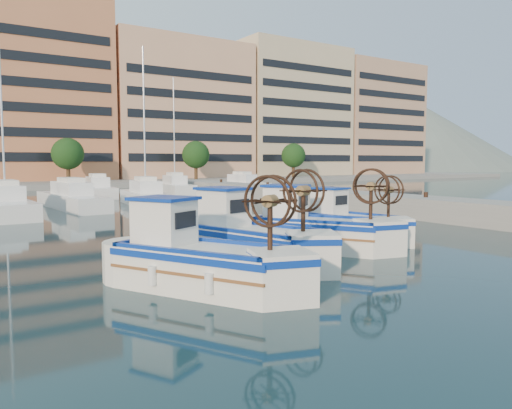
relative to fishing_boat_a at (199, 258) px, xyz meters
name	(u,v)px	position (x,y,z in m)	size (l,w,h in m)	color
ground	(322,259)	(5.24, 1.28, -0.82)	(300.00, 300.00, 0.00)	#17323B
quay	(398,205)	(18.24, 9.28, -0.22)	(3.00, 60.00, 1.20)	gray
waterfront	(84,109)	(14.47, 66.32, 10.28)	(180.00, 40.00, 25.60)	gray
hill_east	(414,170)	(145.24, 111.28, -0.82)	(160.00, 160.00, 50.00)	slate
yacht_marina	(43,198)	(1.47, 28.61, -0.29)	(39.86, 21.87, 11.50)	white
fishing_boat_a	(199,258)	(0.00, 0.00, 0.00)	(3.82, 4.92, 2.97)	white
fishing_boat_b	(249,238)	(2.81, 2.00, 0.03)	(3.17, 5.05, 3.06)	white
fishing_boat_c	(314,227)	(6.20, 2.86, 0.02)	(4.11, 4.98, 3.03)	white
fishing_boat_d	(348,222)	(8.89, 3.85, -0.07)	(2.51, 4.51, 2.73)	white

